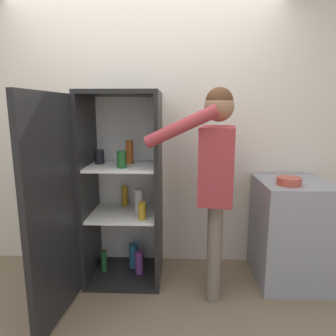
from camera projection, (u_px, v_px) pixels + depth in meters
name	position (u px, v px, depth m)	size (l,w,h in m)	color
ground_plane	(133.00, 321.00, 2.19)	(12.00, 12.00, 0.00)	#7A664C
wall_back	(145.00, 136.00, 2.91)	(7.00, 0.06, 2.55)	beige
refrigerator	(112.00, 192.00, 2.57)	(0.77, 1.25, 1.68)	black
person	(216.00, 169.00, 2.33)	(0.72, 0.59, 1.69)	#726656
counter	(291.00, 232.00, 2.66)	(0.60, 0.63, 0.92)	gray
bowl	(289.00, 181.00, 2.44)	(0.20, 0.20, 0.06)	#B24738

